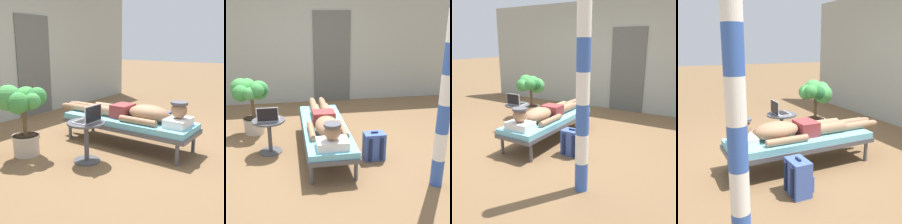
{
  "view_description": "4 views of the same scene",
  "coord_description": "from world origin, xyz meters",
  "views": [
    {
      "loc": [
        -3.31,
        -2.24,
        1.47
      ],
      "look_at": [
        0.16,
        0.24,
        0.46
      ],
      "focal_mm": 46.39,
      "sensor_mm": 36.0,
      "label": 1
    },
    {
      "loc": [
        -0.37,
        -4.23,
        2.08
      ],
      "look_at": [
        0.39,
        0.16,
        0.54
      ],
      "focal_mm": 48.34,
      "sensor_mm": 36.0,
      "label": 2
    },
    {
      "loc": [
        2.62,
        -3.64,
        1.69
      ],
      "look_at": [
        0.36,
        0.09,
        0.5
      ],
      "focal_mm": 41.13,
      "sensor_mm": 36.0,
      "label": 3
    },
    {
      "loc": [
        3.24,
        -1.69,
        1.59
      ],
      "look_at": [
        -0.07,
        -0.09,
        0.7
      ],
      "focal_mm": 44.16,
      "sensor_mm": 36.0,
      "label": 4
    }
  ],
  "objects": [
    {
      "name": "laptop",
      "position": [
        -0.67,
        -0.01,
        0.58
      ],
      "size": [
        0.31,
        0.24,
        0.23
      ],
      "color": "silver",
      "rests_on": "side_table"
    },
    {
      "name": "house_wall_back",
      "position": [
        0.15,
        2.7,
        1.35
      ],
      "size": [
        7.6,
        0.2,
        2.7
      ],
      "primitive_type": "cube",
      "color": "#999E93",
      "rests_on": "ground"
    },
    {
      "name": "backpack",
      "position": [
        0.82,
        -0.42,
        0.2
      ],
      "size": [
        0.3,
        0.26,
        0.42
      ],
      "color": "#3F59A5",
      "rests_on": "ground"
    },
    {
      "name": "ground_plane",
      "position": [
        0.0,
        0.0,
        0.0
      ],
      "size": [
        40.0,
        40.0,
        0.0
      ],
      "primitive_type": "plane",
      "color": "brown"
    },
    {
      "name": "potted_plant",
      "position": [
        -1.0,
        0.87,
        0.66
      ],
      "size": [
        0.63,
        0.62,
        0.97
      ],
      "color": "#BFB29E",
      "rests_on": "ground"
    },
    {
      "name": "person_reclining",
      "position": [
        0.15,
        -0.16,
        0.52
      ],
      "size": [
        0.53,
        2.17,
        0.33
      ],
      "color": "white",
      "rests_on": "lounge_chair"
    },
    {
      "name": "lounge_chair",
      "position": [
        0.15,
        -0.05,
        0.35
      ],
      "size": [
        0.66,
        2.0,
        0.42
      ],
      "color": "#4C4C51",
      "rests_on": "ground"
    },
    {
      "name": "side_table",
      "position": [
        -0.67,
        0.04,
        0.36
      ],
      "size": [
        0.48,
        0.48,
        0.52
      ],
      "color": "#4C4C51",
      "rests_on": "ground"
    },
    {
      "name": "house_door_panel",
      "position": [
        0.67,
        2.59,
        1.02
      ],
      "size": [
        0.84,
        0.03,
        2.04
      ],
      "primitive_type": "cube",
      "color": "#545651",
      "rests_on": "ground"
    }
  ]
}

